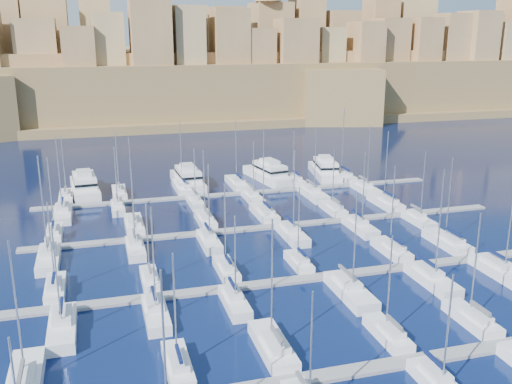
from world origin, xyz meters
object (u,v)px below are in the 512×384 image
object	(u,v)px
sailboat_2	(273,346)
motor_yacht_a	(85,185)
sailboat_0	(25,383)
motor_yacht_d	(325,169)
sailboat_4	(472,319)
motor_yacht_c	(269,173)
motor_yacht_b	(188,179)

from	to	relation	value
sailboat_2	motor_yacht_a	size ratio (longest dim) A/B	0.86
sailboat_0	motor_yacht_d	xyz separation A→B (m)	(59.40, 69.27, 0.96)
sailboat_4	motor_yacht_a	bearing A→B (deg)	121.58
sailboat_0	motor_yacht_c	distance (m)	83.25
motor_yacht_a	motor_yacht_b	bearing A→B (deg)	-0.49
motor_yacht_d	sailboat_0	bearing A→B (deg)	-130.61
motor_yacht_c	motor_yacht_d	bearing A→B (deg)	-1.40
sailboat_4	motor_yacht_b	size ratio (longest dim) A/B	0.81
sailboat_0	motor_yacht_c	xyz separation A→B (m)	(45.66, 69.61, 0.96)
motor_yacht_a	motor_yacht_c	distance (m)	40.44
sailboat_0	motor_yacht_b	xyz separation A→B (m)	(27.02, 69.52, 0.96)
sailboat_0	motor_yacht_c	bearing A→B (deg)	56.74
motor_yacht_a	motor_yacht_c	xyz separation A→B (m)	(40.44, -0.10, -0.00)
motor_yacht_c	sailboat_4	bearing A→B (deg)	-87.59
sailboat_2	sailboat_4	xyz separation A→B (m)	(24.02, -0.61, -0.02)
sailboat_2	motor_yacht_d	world-z (taller)	sailboat_2
motor_yacht_b	motor_yacht_c	bearing A→B (deg)	0.27
sailboat_2	sailboat_4	size ratio (longest dim) A/B	1.09
sailboat_4	motor_yacht_d	bearing A→B (deg)	81.28
sailboat_0	motor_yacht_b	distance (m)	74.59
sailboat_2	motor_yacht_b	distance (m)	69.86
motor_yacht_a	sailboat_0	bearing A→B (deg)	-94.29
motor_yacht_d	motor_yacht_b	bearing A→B (deg)	179.56
motor_yacht_a	motor_yacht_b	xyz separation A→B (m)	(21.79, -0.19, -0.00)
sailboat_4	motor_yacht_c	xyz separation A→B (m)	(-2.97, 70.51, 0.99)
sailboat_0	motor_yacht_b	world-z (taller)	sailboat_0
motor_yacht_b	motor_yacht_c	distance (m)	18.64
sailboat_0	motor_yacht_d	bearing A→B (deg)	49.39
sailboat_0	motor_yacht_c	world-z (taller)	sailboat_0
sailboat_0	sailboat_2	world-z (taller)	sailboat_0
motor_yacht_b	motor_yacht_d	bearing A→B (deg)	-0.44
motor_yacht_c	motor_yacht_d	world-z (taller)	same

